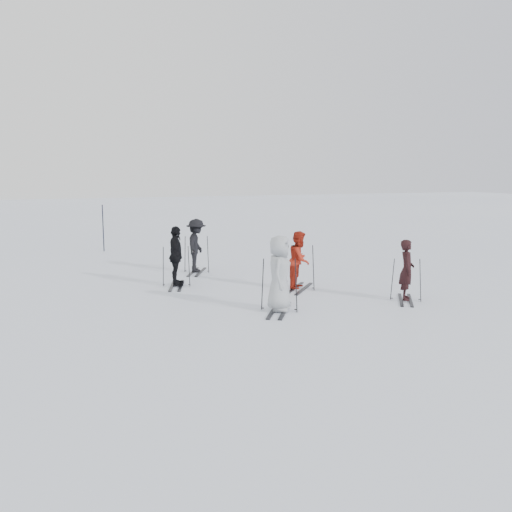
{
  "coord_description": "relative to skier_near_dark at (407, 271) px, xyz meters",
  "views": [
    {
      "loc": [
        -5.79,
        -14.25,
        3.46
      ],
      "look_at": [
        0.0,
        1.0,
        1.0
      ],
      "focal_mm": 40.0,
      "sensor_mm": 36.0,
      "label": 1
    }
  ],
  "objects": [
    {
      "name": "skier_red",
      "position": [
        -2.02,
        2.39,
        0.03
      ],
      "size": [
        1.01,
        1.03,
        1.68
      ],
      "primitive_type": "imported",
      "rotation": [
        0.0,
        0.0,
        0.88
      ],
      "color": "#A32112",
      "rests_on": "ground"
    },
    {
      "name": "skis_near_dark",
      "position": [
        0.0,
        0.0,
        -0.22
      ],
      "size": [
        1.82,
        1.58,
        1.18
      ],
      "primitive_type": null,
      "rotation": [
        0.0,
        0.0,
        1.01
      ],
      "color": "black",
      "rests_on": "ground"
    },
    {
      "name": "piste_marker",
      "position": [
        -6.55,
        12.54,
        0.2
      ],
      "size": [
        0.05,
        0.05,
        2.01
      ],
      "primitive_type": "cylinder",
      "rotation": [
        0.0,
        0.0,
        -0.24
      ],
      "color": "black",
      "rests_on": "ground"
    },
    {
      "name": "skis_uphill_left",
      "position": [
        -5.31,
        4.06,
        -0.18
      ],
      "size": [
        1.91,
        1.38,
        1.25
      ],
      "primitive_type": null,
      "rotation": [
        0.0,
        0.0,
        1.27
      ],
      "color": "black",
      "rests_on": "ground"
    },
    {
      "name": "skis_grey",
      "position": [
        -3.62,
        0.15,
        -0.13
      ],
      "size": [
        2.11,
        1.81,
        1.36
      ],
      "primitive_type": null,
      "rotation": [
        0.0,
        0.0,
        1.03
      ],
      "color": "black",
      "rests_on": "ground"
    },
    {
      "name": "skier_near_dark",
      "position": [
        0.0,
        0.0,
        0.0
      ],
      "size": [
        0.64,
        0.7,
        1.61
      ],
      "primitive_type": "imported",
      "rotation": [
        0.0,
        0.0,
        1.01
      ],
      "color": "black",
      "rests_on": "ground"
    },
    {
      "name": "skis_uphill_far",
      "position": [
        -4.14,
        6.13,
        -0.16
      ],
      "size": [
        2.0,
        1.61,
        1.29
      ],
      "primitive_type": null,
      "rotation": [
        0.0,
        0.0,
        1.12
      ],
      "color": "black",
      "rests_on": "ground"
    },
    {
      "name": "skis_red",
      "position": [
        -2.02,
        2.39,
        -0.13
      ],
      "size": [
        2.06,
        1.95,
        1.36
      ],
      "primitive_type": null,
      "rotation": [
        0.0,
        0.0,
        0.88
      ],
      "color": "black",
      "rests_on": "ground"
    },
    {
      "name": "ground",
      "position": [
        -3.26,
        1.72,
        -0.81
      ],
      "size": [
        120.0,
        120.0,
        0.0
      ],
      "primitive_type": "plane",
      "color": "silver",
      "rests_on": "ground"
    },
    {
      "name": "skier_uphill_left",
      "position": [
        -5.31,
        4.06,
        0.09
      ],
      "size": [
        0.73,
        1.13,
        1.78
      ],
      "primitive_type": "imported",
      "rotation": [
        0.0,
        0.0,
        1.27
      ],
      "color": "black",
      "rests_on": "ground"
    },
    {
      "name": "skier_grey",
      "position": [
        -3.62,
        0.15,
        0.12
      ],
      "size": [
        0.97,
        1.08,
        1.86
      ],
      "primitive_type": "imported",
      "rotation": [
        0.0,
        0.0,
        1.03
      ],
      "color": "#A3A8AC",
      "rests_on": "ground"
    },
    {
      "name": "skier_uphill_far",
      "position": [
        -4.14,
        6.13,
        0.1
      ],
      "size": [
        1.11,
        1.34,
        1.8
      ],
      "primitive_type": "imported",
      "rotation": [
        0.0,
        0.0,
        1.12
      ],
      "color": "black",
      "rests_on": "ground"
    }
  ]
}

